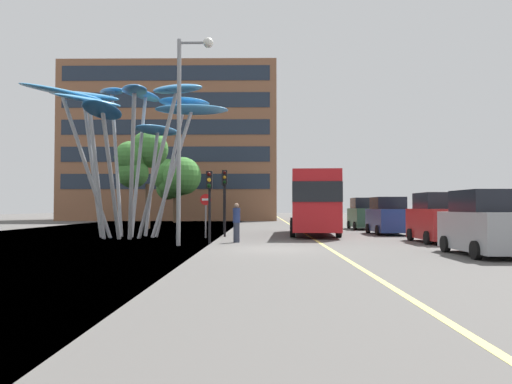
{
  "coord_description": "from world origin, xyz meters",
  "views": [
    {
      "loc": [
        -0.49,
        -19.18,
        1.65
      ],
      "look_at": [
        -0.82,
        8.04,
        2.5
      ],
      "focal_mm": 34.1,
      "sensor_mm": 36.0,
      "label": 1
    }
  ],
  "objects_px": {
    "car_parked_near": "(487,225)",
    "street_lamp": "(186,116)",
    "traffic_light_kerb_far": "(225,189)",
    "red_bus": "(313,200)",
    "traffic_light_kerb_near": "(209,191)",
    "no_entry_sign": "(206,208)",
    "car_parked_mid": "(437,219)",
    "traffic_light_island_mid": "(224,190)",
    "car_side_street": "(364,215)",
    "leaf_sculpture": "(133,113)",
    "car_parked_far": "(388,217)",
    "pedestrian": "(237,223)"
  },
  "relations": [
    {
      "from": "car_parked_mid",
      "to": "car_side_street",
      "type": "bearing_deg",
      "value": 92.22
    },
    {
      "from": "leaf_sculpture",
      "to": "street_lamp",
      "type": "xyz_separation_m",
      "value": [
        3.76,
        -5.41,
        -1.2
      ]
    },
    {
      "from": "red_bus",
      "to": "car_parked_near",
      "type": "bearing_deg",
      "value": -70.12
    },
    {
      "from": "car_parked_near",
      "to": "street_lamp",
      "type": "bearing_deg",
      "value": 159.23
    },
    {
      "from": "car_parked_far",
      "to": "car_parked_mid",
      "type": "bearing_deg",
      "value": -85.57
    },
    {
      "from": "traffic_light_kerb_near",
      "to": "car_parked_far",
      "type": "distance_m",
      "value": 12.7
    },
    {
      "from": "leaf_sculpture",
      "to": "no_entry_sign",
      "type": "relative_size",
      "value": 4.57
    },
    {
      "from": "car_parked_far",
      "to": "pedestrian",
      "type": "height_order",
      "value": "car_parked_far"
    },
    {
      "from": "car_parked_mid",
      "to": "street_lamp",
      "type": "relative_size",
      "value": 0.44
    },
    {
      "from": "leaf_sculpture",
      "to": "car_parked_far",
      "type": "relative_size",
      "value": 2.58
    },
    {
      "from": "traffic_light_kerb_near",
      "to": "car_parked_near",
      "type": "bearing_deg",
      "value": -27.69
    },
    {
      "from": "traffic_light_kerb_far",
      "to": "traffic_light_kerb_near",
      "type": "bearing_deg",
      "value": -93.4
    },
    {
      "from": "red_bus",
      "to": "traffic_light_kerb_near",
      "type": "xyz_separation_m",
      "value": [
        -5.47,
        -7.36,
        0.28
      ]
    },
    {
      "from": "car_side_street",
      "to": "street_lamp",
      "type": "xyz_separation_m",
      "value": [
        -10.92,
        -15.68,
        4.5
      ]
    },
    {
      "from": "car_parked_near",
      "to": "car_side_street",
      "type": "distance_m",
      "value": 19.83
    },
    {
      "from": "leaf_sculpture",
      "to": "pedestrian",
      "type": "bearing_deg",
      "value": -30.54
    },
    {
      "from": "red_bus",
      "to": "leaf_sculpture",
      "type": "distance_m",
      "value": 11.58
    },
    {
      "from": "car_parked_near",
      "to": "street_lamp",
      "type": "height_order",
      "value": "street_lamp"
    },
    {
      "from": "leaf_sculpture",
      "to": "traffic_light_kerb_near",
      "type": "distance_m",
      "value": 7.72
    },
    {
      "from": "leaf_sculpture",
      "to": "car_parked_near",
      "type": "height_order",
      "value": "leaf_sculpture"
    },
    {
      "from": "street_lamp",
      "to": "no_entry_sign",
      "type": "height_order",
      "value": "street_lamp"
    },
    {
      "from": "car_parked_mid",
      "to": "street_lamp",
      "type": "xyz_separation_m",
      "value": [
        -11.45,
        -1.95,
        4.51
      ]
    },
    {
      "from": "leaf_sculpture",
      "to": "traffic_light_kerb_far",
      "type": "height_order",
      "value": "leaf_sculpture"
    },
    {
      "from": "leaf_sculpture",
      "to": "traffic_light_island_mid",
      "type": "bearing_deg",
      "value": 44.65
    },
    {
      "from": "traffic_light_kerb_far",
      "to": "car_parked_near",
      "type": "height_order",
      "value": "traffic_light_kerb_far"
    },
    {
      "from": "car_parked_far",
      "to": "street_lamp",
      "type": "relative_size",
      "value": 0.46
    },
    {
      "from": "car_parked_mid",
      "to": "car_parked_far",
      "type": "distance_m",
      "value": 6.88
    },
    {
      "from": "red_bus",
      "to": "car_side_street",
      "type": "xyz_separation_m",
      "value": [
        4.55,
        7.2,
        -1.0
      ]
    },
    {
      "from": "car_parked_near",
      "to": "car_parked_far",
      "type": "relative_size",
      "value": 0.99
    },
    {
      "from": "traffic_light_kerb_far",
      "to": "pedestrian",
      "type": "bearing_deg",
      "value": -78.38
    },
    {
      "from": "car_parked_near",
      "to": "street_lamp",
      "type": "xyz_separation_m",
      "value": [
        -10.94,
        4.15,
        4.55
      ]
    },
    {
      "from": "traffic_light_island_mid",
      "to": "no_entry_sign",
      "type": "relative_size",
      "value": 1.62
    },
    {
      "from": "traffic_light_kerb_near",
      "to": "traffic_light_island_mid",
      "type": "xyz_separation_m",
      "value": [
        -0.03,
        8.86,
        0.39
      ]
    },
    {
      "from": "traffic_light_island_mid",
      "to": "car_side_street",
      "type": "height_order",
      "value": "traffic_light_island_mid"
    },
    {
      "from": "traffic_light_island_mid",
      "to": "car_parked_near",
      "type": "relative_size",
      "value": 0.93
    },
    {
      "from": "traffic_light_island_mid",
      "to": "car_parked_far",
      "type": "xyz_separation_m",
      "value": [
        10.06,
        -1.16,
        -1.7
      ]
    },
    {
      "from": "traffic_light_kerb_near",
      "to": "car_parked_near",
      "type": "distance_m",
      "value": 11.41
    },
    {
      "from": "leaf_sculpture",
      "to": "red_bus",
      "type": "bearing_deg",
      "value": 16.88
    },
    {
      "from": "leaf_sculpture",
      "to": "car_parked_near",
      "type": "bearing_deg",
      "value": -33.03
    },
    {
      "from": "red_bus",
      "to": "leaf_sculpture",
      "type": "relative_size",
      "value": 0.92
    },
    {
      "from": "traffic_light_kerb_near",
      "to": "street_lamp",
      "type": "height_order",
      "value": "street_lamp"
    },
    {
      "from": "leaf_sculpture",
      "to": "traffic_light_kerb_far",
      "type": "xyz_separation_m",
      "value": [
        4.96,
        0.84,
        -4.12
      ]
    },
    {
      "from": "car_parked_mid",
      "to": "street_lamp",
      "type": "distance_m",
      "value": 12.46
    },
    {
      "from": "car_parked_near",
      "to": "car_parked_far",
      "type": "xyz_separation_m",
      "value": [
        -0.01,
        12.96,
        0.02
      ]
    },
    {
      "from": "leaf_sculpture",
      "to": "car_parked_near",
      "type": "xyz_separation_m",
      "value": [
        14.69,
        -9.55,
        -5.75
      ]
    },
    {
      "from": "traffic_light_kerb_near",
      "to": "street_lamp",
      "type": "distance_m",
      "value": 3.52
    },
    {
      "from": "traffic_light_kerb_far",
      "to": "car_parked_near",
      "type": "relative_size",
      "value": 0.9
    },
    {
      "from": "street_lamp",
      "to": "red_bus",
      "type": "bearing_deg",
      "value": 53.09
    },
    {
      "from": "car_parked_far",
      "to": "street_lamp",
      "type": "xyz_separation_m",
      "value": [
        -10.92,
        -8.81,
        4.53
      ]
    },
    {
      "from": "street_lamp",
      "to": "no_entry_sign",
      "type": "bearing_deg",
      "value": 87.3
    }
  ]
}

